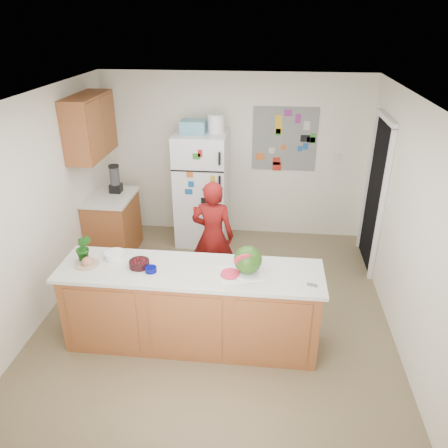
# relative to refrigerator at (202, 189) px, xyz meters

# --- Properties ---
(floor) EXTENTS (4.00, 4.50, 0.02)m
(floor) POSITION_rel_refrigerator_xyz_m (0.45, -1.88, -0.86)
(floor) COLOR brown
(floor) RESTS_ON ground
(wall_back) EXTENTS (4.00, 0.02, 2.50)m
(wall_back) POSITION_rel_refrigerator_xyz_m (0.45, 0.38, 0.40)
(wall_back) COLOR beige
(wall_back) RESTS_ON ground
(wall_left) EXTENTS (0.02, 4.50, 2.50)m
(wall_left) POSITION_rel_refrigerator_xyz_m (-1.56, -1.88, 0.40)
(wall_left) COLOR beige
(wall_left) RESTS_ON ground
(wall_right) EXTENTS (0.02, 4.50, 2.50)m
(wall_right) POSITION_rel_refrigerator_xyz_m (2.46, -1.88, 0.40)
(wall_right) COLOR beige
(wall_right) RESTS_ON ground
(ceiling) EXTENTS (4.00, 4.50, 0.02)m
(ceiling) POSITION_rel_refrigerator_xyz_m (0.45, -1.88, 1.66)
(ceiling) COLOR white
(ceiling) RESTS_ON wall_back
(doorway) EXTENTS (0.03, 0.85, 2.04)m
(doorway) POSITION_rel_refrigerator_xyz_m (2.44, -0.43, 0.17)
(doorway) COLOR black
(doorway) RESTS_ON ground
(peninsula_base) EXTENTS (2.60, 0.62, 0.88)m
(peninsula_base) POSITION_rel_refrigerator_xyz_m (0.25, -2.38, -0.41)
(peninsula_base) COLOR brown
(peninsula_base) RESTS_ON floor
(peninsula_top) EXTENTS (2.68, 0.70, 0.04)m
(peninsula_top) POSITION_rel_refrigerator_xyz_m (0.25, -2.38, 0.05)
(peninsula_top) COLOR silver
(peninsula_top) RESTS_ON peninsula_base
(side_counter_base) EXTENTS (0.60, 0.80, 0.86)m
(side_counter_base) POSITION_rel_refrigerator_xyz_m (-1.24, -0.53, -0.42)
(side_counter_base) COLOR brown
(side_counter_base) RESTS_ON floor
(side_counter_top) EXTENTS (0.64, 0.84, 0.04)m
(side_counter_top) POSITION_rel_refrigerator_xyz_m (-1.24, -0.53, 0.03)
(side_counter_top) COLOR silver
(side_counter_top) RESTS_ON side_counter_base
(upper_cabinets) EXTENTS (0.35, 1.00, 0.80)m
(upper_cabinets) POSITION_rel_refrigerator_xyz_m (-1.37, -0.58, 1.05)
(upper_cabinets) COLOR brown
(upper_cabinets) RESTS_ON wall_left
(refrigerator) EXTENTS (0.75, 0.70, 1.70)m
(refrigerator) POSITION_rel_refrigerator_xyz_m (0.00, 0.00, 0.00)
(refrigerator) COLOR silver
(refrigerator) RESTS_ON floor
(fridge_top_bin) EXTENTS (0.35, 0.28, 0.18)m
(fridge_top_bin) POSITION_rel_refrigerator_xyz_m (-0.10, 0.00, 0.94)
(fridge_top_bin) COLOR #5999B2
(fridge_top_bin) RESTS_ON refrigerator
(photo_collage) EXTENTS (0.95, 0.01, 0.95)m
(photo_collage) POSITION_rel_refrigerator_xyz_m (1.20, 0.36, 0.70)
(photo_collage) COLOR slate
(photo_collage) RESTS_ON wall_back
(person) EXTENTS (0.55, 0.38, 1.45)m
(person) POSITION_rel_refrigerator_xyz_m (0.34, -1.27, -0.12)
(person) COLOR maroon
(person) RESTS_ON floor
(blender_appliance) EXTENTS (0.14, 0.14, 0.38)m
(blender_appliance) POSITION_rel_refrigerator_xyz_m (-1.19, -0.38, 0.24)
(blender_appliance) COLOR black
(blender_appliance) RESTS_ON side_counter_top
(cutting_board) EXTENTS (0.50, 0.42, 0.01)m
(cutting_board) POSITION_rel_refrigerator_xyz_m (0.77, -2.40, 0.08)
(cutting_board) COLOR silver
(cutting_board) RESTS_ON peninsula_top
(watermelon) EXTENTS (0.28, 0.28, 0.28)m
(watermelon) POSITION_rel_refrigerator_xyz_m (0.83, -2.38, 0.22)
(watermelon) COLOR #2C5D17
(watermelon) RESTS_ON cutting_board
(watermelon_slice) EXTENTS (0.18, 0.18, 0.02)m
(watermelon_slice) POSITION_rel_refrigerator_xyz_m (0.66, -2.45, 0.09)
(watermelon_slice) COLOR red
(watermelon_slice) RESTS_ON cutting_board
(cherry_bowl) EXTENTS (0.23, 0.23, 0.07)m
(cherry_bowl) POSITION_rel_refrigerator_xyz_m (-0.27, -2.38, 0.11)
(cherry_bowl) COLOR black
(cherry_bowl) RESTS_ON peninsula_top
(white_bowl) EXTENTS (0.22, 0.22, 0.06)m
(white_bowl) POSITION_rel_refrigerator_xyz_m (-0.58, -2.22, 0.10)
(white_bowl) COLOR white
(white_bowl) RESTS_ON peninsula_top
(cobalt_bowl) EXTENTS (0.13, 0.13, 0.05)m
(cobalt_bowl) POSITION_rel_refrigerator_xyz_m (-0.13, -2.46, 0.10)
(cobalt_bowl) COLOR #020562
(cobalt_bowl) RESTS_ON peninsula_top
(plate) EXTENTS (0.32, 0.32, 0.02)m
(plate) POSITION_rel_refrigerator_xyz_m (-0.80, -2.41, 0.08)
(plate) COLOR #C6B995
(plate) RESTS_ON peninsula_top
(paper_towel) EXTENTS (0.25, 0.24, 0.02)m
(paper_towel) POSITION_rel_refrigerator_xyz_m (0.77, -2.43, 0.08)
(paper_towel) COLOR white
(paper_towel) RESTS_ON peninsula_top
(keys) EXTENTS (0.10, 0.07, 0.01)m
(keys) POSITION_rel_refrigerator_xyz_m (1.45, -2.54, 0.08)
(keys) COLOR gray
(keys) RESTS_ON peninsula_top
(potted_plant) EXTENTS (0.18, 0.15, 0.31)m
(potted_plant) POSITION_rel_refrigerator_xyz_m (-0.86, -2.33, 0.22)
(potted_plant) COLOR #173E12
(potted_plant) RESTS_ON peninsula_top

